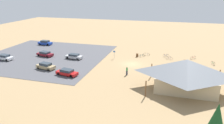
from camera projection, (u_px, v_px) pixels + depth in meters
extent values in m
plane|color=#9E7F56|center=(132.00, 64.00, 52.70)|extent=(160.00, 160.00, 0.00)
cube|color=#4C4C51|center=(46.00, 56.00, 59.33)|extent=(32.24, 31.62, 0.05)
cube|color=#C6B28E|center=(185.00, 82.00, 38.74)|extent=(10.39, 6.72, 2.88)
pyramid|color=gray|center=(187.00, 67.00, 37.84)|extent=(13.26, 9.59, 2.87)
cylinder|color=brown|center=(219.00, 77.00, 41.25)|extent=(0.20, 0.20, 2.88)
cylinder|color=brown|center=(152.00, 70.00, 44.59)|extent=(0.20, 0.20, 2.88)
cylinder|color=brown|center=(146.00, 89.00, 36.23)|extent=(0.20, 0.20, 2.88)
cylinder|color=brown|center=(137.00, 55.00, 58.53)|extent=(0.60, 0.60, 0.90)
cylinder|color=#99999E|center=(114.00, 54.00, 56.84)|extent=(0.08, 0.08, 2.20)
cube|color=#1959B2|center=(114.00, 52.00, 56.59)|extent=(0.56, 0.04, 0.40)
torus|color=black|center=(197.00, 66.00, 50.22)|extent=(0.06, 0.65, 0.65)
torus|color=black|center=(196.00, 65.00, 51.20)|extent=(0.06, 0.65, 0.65)
cylinder|color=silver|center=(196.00, 65.00, 50.68)|extent=(0.07, 0.99, 0.04)
cylinder|color=silver|center=(197.00, 65.00, 50.47)|extent=(0.04, 0.04, 0.37)
cube|color=black|center=(197.00, 64.00, 50.42)|extent=(0.09, 0.20, 0.05)
cylinder|color=silver|center=(196.00, 64.00, 51.04)|extent=(0.04, 0.04, 0.39)
cylinder|color=black|center=(196.00, 64.00, 50.98)|extent=(0.48, 0.05, 0.03)
torus|color=black|center=(212.00, 63.00, 52.70)|extent=(0.30, 0.68, 0.71)
torus|color=black|center=(214.00, 64.00, 51.76)|extent=(0.30, 0.68, 0.71)
cylinder|color=#1E7F38|center=(213.00, 63.00, 52.19)|extent=(0.37, 0.87, 0.04)
cylinder|color=#1E7F38|center=(213.00, 62.00, 52.33)|extent=(0.04, 0.04, 0.44)
cube|color=black|center=(213.00, 61.00, 52.26)|extent=(0.15, 0.22, 0.05)
cylinder|color=#1E7F38|center=(214.00, 63.00, 51.78)|extent=(0.04, 0.04, 0.47)
cylinder|color=black|center=(214.00, 62.00, 51.70)|extent=(0.46, 0.20, 0.03)
torus|color=black|center=(168.00, 56.00, 58.49)|extent=(0.68, 0.28, 0.71)
torus|color=black|center=(164.00, 56.00, 58.43)|extent=(0.68, 0.28, 0.71)
cylinder|color=#2347B7|center=(166.00, 55.00, 58.42)|extent=(0.84, 0.33, 0.04)
cylinder|color=#2347B7|center=(167.00, 55.00, 58.41)|extent=(0.04, 0.04, 0.38)
cube|color=black|center=(167.00, 54.00, 58.35)|extent=(0.22, 0.14, 0.05)
cylinder|color=#2347B7|center=(165.00, 55.00, 58.37)|extent=(0.04, 0.04, 0.43)
cylinder|color=black|center=(165.00, 54.00, 58.30)|extent=(0.19, 0.46, 0.03)
torus|color=black|center=(171.00, 58.00, 56.04)|extent=(0.70, 0.15, 0.70)
torus|color=black|center=(167.00, 58.00, 56.45)|extent=(0.70, 0.15, 0.70)
cylinder|color=#722D9E|center=(169.00, 58.00, 56.21)|extent=(0.95, 0.18, 0.04)
cylinder|color=#722D9E|center=(170.00, 57.00, 56.10)|extent=(0.04, 0.04, 0.46)
cube|color=black|center=(170.00, 57.00, 56.03)|extent=(0.21, 0.11, 0.05)
cylinder|color=#722D9E|center=(168.00, 57.00, 56.34)|extent=(0.04, 0.04, 0.46)
cylinder|color=black|center=(168.00, 56.00, 56.26)|extent=(0.11, 0.48, 0.03)
torus|color=black|center=(191.00, 58.00, 56.38)|extent=(0.64, 0.40, 0.72)
torus|color=black|center=(195.00, 58.00, 56.63)|extent=(0.64, 0.40, 0.72)
cylinder|color=red|center=(193.00, 57.00, 56.47)|extent=(0.84, 0.52, 0.04)
cylinder|color=red|center=(193.00, 57.00, 56.39)|extent=(0.04, 0.04, 0.46)
cube|color=black|center=(193.00, 56.00, 56.32)|extent=(0.21, 0.17, 0.05)
cylinder|color=red|center=(195.00, 57.00, 56.54)|extent=(0.04, 0.04, 0.44)
cylinder|color=black|center=(195.00, 56.00, 56.47)|extent=(0.27, 0.43, 0.03)
torus|color=black|center=(185.00, 63.00, 52.72)|extent=(0.10, 0.71, 0.71)
torus|color=black|center=(184.00, 61.00, 53.66)|extent=(0.10, 0.71, 0.71)
cylinder|color=orange|center=(185.00, 62.00, 53.16)|extent=(0.11, 0.93, 0.04)
cylinder|color=orange|center=(185.00, 61.00, 52.95)|extent=(0.04, 0.04, 0.44)
cube|color=black|center=(185.00, 61.00, 52.88)|extent=(0.10, 0.21, 0.05)
cylinder|color=orange|center=(185.00, 61.00, 53.49)|extent=(0.04, 0.04, 0.50)
cylinder|color=black|center=(185.00, 60.00, 53.41)|extent=(0.48, 0.07, 0.03)
torus|color=black|center=(144.00, 56.00, 58.56)|extent=(0.59, 0.39, 0.67)
torus|color=black|center=(140.00, 56.00, 58.28)|extent=(0.59, 0.39, 0.67)
cylinder|color=#197A7F|center=(142.00, 55.00, 58.39)|extent=(0.86, 0.55, 0.04)
cylinder|color=#197A7F|center=(142.00, 55.00, 58.41)|extent=(0.04, 0.04, 0.41)
cube|color=black|center=(142.00, 54.00, 58.34)|extent=(0.21, 0.17, 0.05)
cylinder|color=#197A7F|center=(140.00, 55.00, 58.25)|extent=(0.04, 0.04, 0.40)
cylinder|color=black|center=(140.00, 54.00, 58.18)|extent=(0.28, 0.42, 0.03)
torus|color=black|center=(200.00, 73.00, 45.91)|extent=(0.68, 0.39, 0.75)
torus|color=black|center=(195.00, 74.00, 45.70)|extent=(0.68, 0.39, 0.75)
cylinder|color=black|center=(198.00, 73.00, 45.77)|extent=(0.86, 0.48, 0.04)
cylinder|color=black|center=(199.00, 72.00, 45.77)|extent=(0.04, 0.04, 0.45)
cube|color=black|center=(199.00, 71.00, 45.70)|extent=(0.21, 0.17, 0.05)
cylinder|color=black|center=(196.00, 72.00, 45.64)|extent=(0.04, 0.04, 0.50)
cylinder|color=black|center=(196.00, 71.00, 45.57)|extent=(0.26, 0.44, 0.03)
torus|color=black|center=(144.00, 54.00, 59.61)|extent=(0.70, 0.18, 0.70)
torus|color=black|center=(148.00, 54.00, 59.53)|extent=(0.70, 0.18, 0.70)
cylinder|color=#B7B7BC|center=(146.00, 54.00, 59.53)|extent=(0.97, 0.24, 0.04)
cylinder|color=#B7B7BC|center=(146.00, 54.00, 59.51)|extent=(0.04, 0.04, 0.45)
cube|color=black|center=(146.00, 53.00, 59.44)|extent=(0.21, 0.12, 0.05)
cylinder|color=#B7B7BC|center=(148.00, 54.00, 59.47)|extent=(0.04, 0.04, 0.46)
cylinder|color=black|center=(148.00, 53.00, 59.40)|extent=(0.13, 0.48, 0.03)
cube|color=#1E42B2|center=(45.00, 43.00, 71.23)|extent=(4.61, 2.03, 0.69)
cube|color=#2D3842|center=(45.00, 41.00, 71.04)|extent=(2.61, 1.72, 0.57)
cylinder|color=black|center=(40.00, 44.00, 71.05)|extent=(0.65, 0.25, 0.64)
cylinder|color=black|center=(43.00, 43.00, 72.50)|extent=(0.65, 0.25, 0.64)
cylinder|color=black|center=(48.00, 45.00, 70.12)|extent=(0.65, 0.25, 0.64)
cylinder|color=black|center=(51.00, 44.00, 71.57)|extent=(0.65, 0.25, 0.64)
cube|color=maroon|center=(45.00, 54.00, 58.87)|extent=(4.85, 2.67, 0.60)
cube|color=#2D3842|center=(45.00, 52.00, 58.70)|extent=(2.83, 2.07, 0.50)
cylinder|color=black|center=(39.00, 55.00, 58.93)|extent=(0.67, 0.34, 0.64)
cylinder|color=black|center=(43.00, 54.00, 60.29)|extent=(0.67, 0.34, 0.64)
cylinder|color=black|center=(47.00, 57.00, 57.59)|extent=(0.67, 0.34, 0.64)
cylinder|color=black|center=(52.00, 55.00, 58.94)|extent=(0.67, 0.34, 0.64)
cube|color=red|center=(67.00, 73.00, 45.58)|extent=(4.94, 2.53, 0.58)
cube|color=#2D3842|center=(67.00, 70.00, 45.41)|extent=(2.86, 1.97, 0.53)
cylinder|color=black|center=(59.00, 74.00, 45.64)|extent=(0.67, 0.33, 0.64)
cylinder|color=black|center=(63.00, 71.00, 46.95)|extent=(0.67, 0.33, 0.64)
cylinder|color=black|center=(71.00, 76.00, 44.32)|extent=(0.67, 0.33, 0.64)
cylinder|color=black|center=(75.00, 74.00, 45.63)|extent=(0.67, 0.33, 0.64)
cube|color=white|center=(4.00, 58.00, 55.83)|extent=(4.87, 2.24, 0.62)
cube|color=#2D3842|center=(4.00, 56.00, 55.65)|extent=(2.78, 1.83, 0.55)
cylinder|color=black|center=(2.00, 57.00, 57.15)|extent=(0.66, 0.28, 0.64)
cylinder|color=black|center=(7.00, 60.00, 54.64)|extent=(0.66, 0.28, 0.64)
cylinder|color=black|center=(12.00, 58.00, 56.06)|extent=(0.66, 0.28, 0.64)
cube|color=#BCBCC1|center=(74.00, 57.00, 56.67)|extent=(4.60, 2.10, 0.61)
cube|color=#2D3842|center=(74.00, 55.00, 56.50)|extent=(2.62, 1.73, 0.48)
cylinder|color=black|center=(68.00, 58.00, 56.58)|extent=(0.66, 0.27, 0.64)
cylinder|color=black|center=(71.00, 56.00, 57.91)|extent=(0.66, 0.27, 0.64)
cylinder|color=black|center=(78.00, 59.00, 55.55)|extent=(0.66, 0.27, 0.64)
cylinder|color=black|center=(81.00, 57.00, 56.89)|extent=(0.66, 0.27, 0.64)
cube|color=tan|center=(46.00, 67.00, 49.21)|extent=(4.72, 2.53, 0.68)
cube|color=#2D3842|center=(45.00, 64.00, 49.01)|extent=(2.75, 1.96, 0.56)
cylinder|color=black|center=(38.00, 68.00, 49.31)|extent=(0.67, 0.34, 0.64)
cylinder|color=black|center=(43.00, 66.00, 50.57)|extent=(0.67, 0.34, 0.64)
cylinder|color=black|center=(49.00, 70.00, 48.00)|extent=(0.67, 0.34, 0.64)
cylinder|color=black|center=(53.00, 68.00, 49.27)|extent=(0.67, 0.34, 0.64)
cube|color=#2D3347|center=(127.00, 73.00, 45.92)|extent=(0.33, 0.25, 0.95)
cylinder|color=green|center=(127.00, 69.00, 45.67)|extent=(0.36, 0.36, 0.64)
sphere|color=tan|center=(127.00, 67.00, 45.53)|extent=(0.24, 0.24, 0.24)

